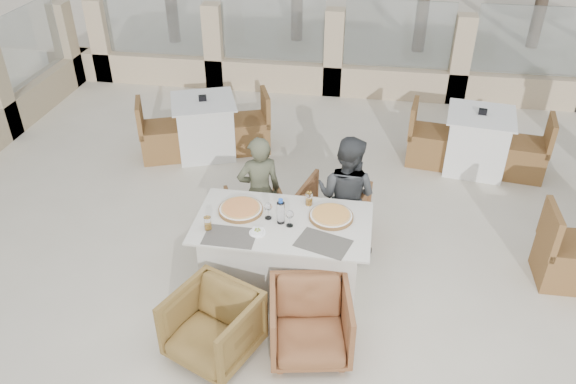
# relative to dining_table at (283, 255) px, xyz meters

# --- Properties ---
(ground) EXTENTS (80.00, 80.00, 0.00)m
(ground) POSITION_rel_dining_table_xyz_m (0.03, 0.02, -0.39)
(ground) COLOR beige
(ground) RESTS_ON ground
(perimeter_wall_far) EXTENTS (10.00, 0.34, 1.60)m
(perimeter_wall_far) POSITION_rel_dining_table_xyz_m (0.03, 4.82, 0.42)
(perimeter_wall_far) COLOR beige
(perimeter_wall_far) RESTS_ON ground
(dining_table) EXTENTS (1.60, 0.90, 0.77)m
(dining_table) POSITION_rel_dining_table_xyz_m (0.00, 0.00, 0.00)
(dining_table) COLOR beige
(dining_table) RESTS_ON ground
(placemat_near_left) EXTENTS (0.45, 0.30, 0.00)m
(placemat_near_left) POSITION_rel_dining_table_xyz_m (-0.42, -0.29, 0.39)
(placemat_near_left) COLOR #57524B
(placemat_near_left) RESTS_ON dining_table
(placemat_near_right) EXTENTS (0.52, 0.42, 0.00)m
(placemat_near_right) POSITION_rel_dining_table_xyz_m (0.40, -0.25, 0.39)
(placemat_near_right) COLOR #524F46
(placemat_near_right) RESTS_ON dining_table
(pizza_left) EXTENTS (0.43, 0.43, 0.05)m
(pizza_left) POSITION_rel_dining_table_xyz_m (-0.41, 0.11, 0.41)
(pizza_left) COLOR #C7461B
(pizza_left) RESTS_ON dining_table
(pizza_right) EXTENTS (0.51, 0.51, 0.05)m
(pizza_right) POSITION_rel_dining_table_xyz_m (0.43, 0.13, 0.41)
(pizza_right) COLOR orange
(pizza_right) RESTS_ON dining_table
(water_bottle) EXTENTS (0.08, 0.08, 0.25)m
(water_bottle) POSITION_rel_dining_table_xyz_m (-0.02, -0.01, 0.51)
(water_bottle) COLOR #A2C4D6
(water_bottle) RESTS_ON dining_table
(wine_glass_centre) EXTENTS (0.09, 0.09, 0.18)m
(wine_glass_centre) POSITION_rel_dining_table_xyz_m (-0.14, 0.04, 0.48)
(wine_glass_centre) COLOR silver
(wine_glass_centre) RESTS_ON dining_table
(wine_glass_near) EXTENTS (0.08, 0.08, 0.18)m
(wine_glass_near) POSITION_rel_dining_table_xyz_m (0.07, -0.05, 0.48)
(wine_glass_near) COLOR silver
(wine_glass_near) RESTS_ON dining_table
(beer_glass_left) EXTENTS (0.08, 0.08, 0.13)m
(beer_glass_left) POSITION_rel_dining_table_xyz_m (-0.64, -0.21, 0.45)
(beer_glass_left) COLOR #C6861C
(beer_glass_left) RESTS_ON dining_table
(beer_glass_right) EXTENTS (0.09, 0.09, 0.13)m
(beer_glass_right) POSITION_rel_dining_table_xyz_m (0.20, 0.31, 0.45)
(beer_glass_right) COLOR orange
(beer_glass_right) RESTS_ON dining_table
(olive_dish) EXTENTS (0.15, 0.15, 0.04)m
(olive_dish) POSITION_rel_dining_table_xyz_m (-0.19, -0.20, 0.41)
(olive_dish) COLOR white
(olive_dish) RESTS_ON dining_table
(armchair_far_left) EXTENTS (0.77, 0.78, 0.55)m
(armchair_far_left) POSITION_rel_dining_table_xyz_m (-0.42, 0.74, -0.11)
(armchair_far_left) COLOR brown
(armchair_far_left) RESTS_ON ground
(armchair_far_right) EXTENTS (0.82, 0.83, 0.62)m
(armchair_far_right) POSITION_rel_dining_table_xyz_m (0.39, 0.88, -0.07)
(armchair_far_right) COLOR brown
(armchair_far_right) RESTS_ON ground
(armchair_near_left) EXTENTS (0.87, 0.88, 0.61)m
(armchair_near_left) POSITION_rel_dining_table_xyz_m (-0.44, -0.91, -0.08)
(armchair_near_left) COLOR brown
(armchair_near_left) RESTS_ON ground
(armchair_near_right) EXTENTS (0.78, 0.79, 0.62)m
(armchair_near_right) POSITION_rel_dining_table_xyz_m (0.35, -0.75, -0.08)
(armchair_near_right) COLOR brown
(armchair_near_right) RESTS_ON ground
(diner_left) EXTENTS (0.54, 0.46, 1.25)m
(diner_left) POSITION_rel_dining_table_xyz_m (-0.36, 0.68, 0.24)
(diner_left) COLOR #50523C
(diner_left) RESTS_ON ground
(diner_right) EXTENTS (0.77, 0.68, 1.32)m
(diner_right) POSITION_rel_dining_table_xyz_m (0.53, 0.69, 0.27)
(diner_right) COLOR #393C3F
(diner_right) RESTS_ON ground
(bg_table_a) EXTENTS (1.82, 1.34, 0.77)m
(bg_table_a) POSITION_rel_dining_table_xyz_m (-1.48, 2.49, 0.00)
(bg_table_a) COLOR silver
(bg_table_a) RESTS_ON ground
(bg_table_b) EXTENTS (1.74, 1.03, 0.77)m
(bg_table_b) POSITION_rel_dining_table_xyz_m (2.08, 2.64, 0.00)
(bg_table_b) COLOR white
(bg_table_b) RESTS_ON ground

